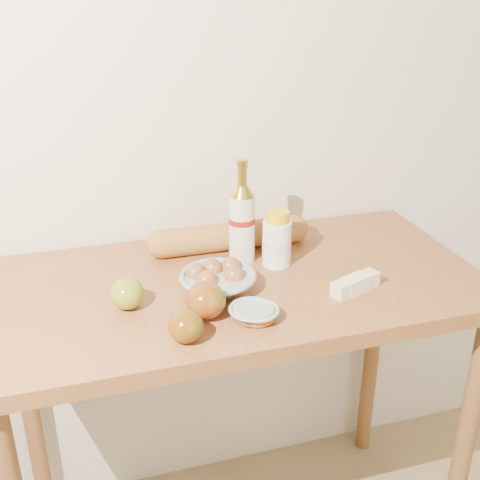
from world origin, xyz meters
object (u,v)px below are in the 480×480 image
cream_bottle (277,240)px  baguette (229,236)px  table (237,323)px  bourbon_bottle (242,221)px  egg_bowl (217,279)px

cream_bottle → baguette: cream_bottle is taller
table → bourbon_bottle: bearing=66.3°
bourbon_bottle → cream_bottle: 0.10m
cream_bottle → egg_bowl: 0.20m
egg_bowl → cream_bottle: bearing=24.7°
bourbon_bottle → cream_bottle: bearing=-41.1°
bourbon_bottle → baguette: 0.10m
table → bourbon_bottle: size_ratio=4.42×
cream_bottle → table: bearing=-149.5°
table → egg_bowl: size_ratio=5.92×
bourbon_bottle → cream_bottle: (0.08, -0.05, -0.04)m
baguette → table: bearing=-99.8°
bourbon_bottle → egg_bowl: bearing=-136.9°
cream_bottle → bourbon_bottle: bearing=155.5°
bourbon_bottle → egg_bowl: (-0.10, -0.13, -0.08)m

